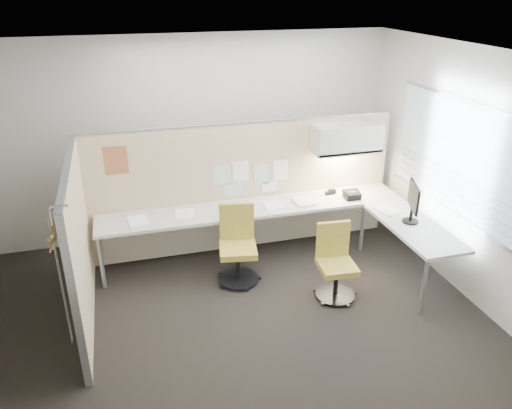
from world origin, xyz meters
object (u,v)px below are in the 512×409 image
object	(u,v)px
phone	(352,195)
desk	(282,217)
monitor	(413,201)
chair_left	(238,247)
chair_right	(335,264)

from	to	relation	value
phone	desk	bearing A→B (deg)	-173.93
phone	monitor	bearing A→B (deg)	-63.24
desk	phone	world-z (taller)	phone
chair_left	phone	size ratio (longest dim) A/B	4.33
monitor	chair_right	bearing A→B (deg)	119.68
chair_left	monitor	distance (m)	2.17
monitor	phone	size ratio (longest dim) A/B	2.24
phone	chair_left	bearing A→B (deg)	-163.99
desk	phone	bearing A→B (deg)	2.74
chair_right	phone	size ratio (longest dim) A/B	4.02
chair_left	chair_right	xyz separation A→B (m)	(1.00, -0.64, -0.03)
chair_left	monitor	world-z (taller)	monitor
chair_left	chair_right	distance (m)	1.19
chair_right	desk	bearing A→B (deg)	113.35
monitor	chair_left	bearing A→B (deg)	97.30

